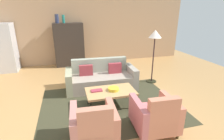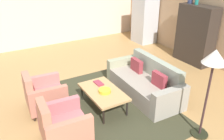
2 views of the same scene
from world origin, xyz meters
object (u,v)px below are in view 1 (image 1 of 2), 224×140
vase_round (63,19)px  couch (101,78)px  coffee_table (111,92)px  fruit_bowl (114,89)px  armchair_left (94,127)px  floor_lamp (155,39)px  vase_tall (57,19)px  book_stack (97,91)px  armchair_right (156,117)px  cabinet (69,45)px  refrigerator (4,48)px

vase_round → couch: bearing=-68.9°
coffee_table → couch: bearing=89.9°
fruit_bowl → vase_round: size_ratio=0.85×
armchair_left → floor_lamp: bearing=48.1°
fruit_bowl → vase_tall: bearing=109.3°
fruit_bowl → coffee_table: bearing=180.0°
couch → vase_tall: vase_tall is taller
floor_lamp → couch: bearing=178.5°
couch → floor_lamp: 2.08m
fruit_bowl → armchair_left: bearing=-120.2°
fruit_bowl → book_stack: size_ratio=0.97×
couch → armchair_left: bearing=77.5°
coffee_table → fruit_bowl: size_ratio=4.46×
armchair_right → cabinet: cabinet is taller
armchair_left → floor_lamp: (2.33, 2.31, 1.10)m
vase_tall → refrigerator: vase_tall is taller
armchair_left → book_stack: armchair_left is taller
vase_tall → refrigerator: size_ratio=0.18×
book_stack → cabinet: bearing=97.6°
vase_tall → vase_round: size_ratio=1.07×
refrigerator → floor_lamp: (4.99, -2.48, 0.52)m
coffee_table → floor_lamp: bearing=33.4°
floor_lamp → refrigerator: bearing=153.6°
vase_tall → coffee_table: bearing=-71.8°
armchair_right → vase_tall: bearing=113.7°
couch → vase_round: (-0.98, 2.53, 1.67)m
couch → vase_tall: (-1.23, 2.53, 1.68)m
book_stack → vase_round: vase_round is taller
couch → fruit_bowl: 1.20m
refrigerator → floor_lamp: size_ratio=1.08×
fruit_bowl → floor_lamp: size_ratio=0.16×
cabinet → floor_lamp: 3.67m
fruit_bowl → book_stack: (-0.41, 0.06, -0.02)m
coffee_table → refrigerator: 4.90m
refrigerator → couch: bearing=-36.7°
fruit_bowl → floor_lamp: bearing=34.6°
armchair_left → fruit_bowl: (0.68, 1.17, 0.11)m
fruit_bowl → cabinet: size_ratio=0.15×
vase_round → armchair_left: bearing=-85.7°
cabinet → vase_tall: 1.14m
couch → cabinet: 2.74m
armchair_right → floor_lamp: size_ratio=0.51×
couch → armchair_left: (-0.61, -2.35, 0.06)m
vase_tall → floor_lamp: 3.95m
book_stack → coffee_table: bearing=-10.7°
armchair_left → floor_lamp: 3.46m
coffee_table → armchair_right: (0.60, -1.17, -0.04)m
armchair_right → vase_tall: size_ratio=2.59×
cabinet → refrigerator: 2.44m
fruit_bowl → refrigerator: (-3.34, 3.62, 0.47)m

